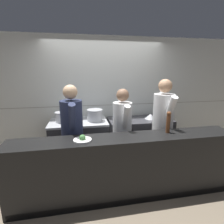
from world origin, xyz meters
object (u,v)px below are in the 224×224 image
Objects in this scene: plated_dish_main at (82,139)px; chef_line at (163,123)px; oven_range at (79,143)px; stock_pot at (62,117)px; chef_head_cook at (72,131)px; pepper_mill at (168,122)px; mixing_bowl_steel at (150,116)px; chefs_knife at (122,122)px; chef_sous at (122,130)px; sauce_pot at (95,115)px.

chef_line reaches higher than plated_dish_main.
oven_range is 4.31× the size of stock_pot.
chef_line is (1.48, -0.63, 0.52)m from oven_range.
oven_range is at bearing 76.48° from chef_head_cook.
stock_pot reaches higher than oven_range.
chef_head_cook reaches higher than stock_pot.
oven_range is 1.84m from pepper_mill.
plated_dish_main reaches higher than mixing_bowl_steel.
chefs_knife is at bearing 22.70° from chef_head_cook.
mixing_bowl_steel is 1.83m from plated_dish_main.
chef_sous reaches higher than chefs_knife.
chefs_knife is 1.31× the size of plated_dish_main.
oven_range is at bearing 93.03° from plated_dish_main.
chef_line reaches higher than chef_head_cook.
mixing_bowl_steel is 0.71× the size of pepper_mill.
sauce_pot reaches higher than stock_pot.
plated_dish_main is at bearing -103.80° from sauce_pot.
chef_sous is at bearing 176.57° from chef_line.
stock_pot is at bearing 102.77° from chef_head_cook.
mixing_bowl_steel is (1.19, 0.03, -0.09)m from sauce_pot.
chef_head_cook is at bearing -151.92° from chefs_knife.
stock_pot is 1.05× the size of plated_dish_main.
chef_head_cook reaches higher than pepper_mill.
sauce_pot reaches higher than chefs_knife.
plated_dish_main is (-0.26, -1.08, -0.05)m from sauce_pot.
chefs_knife is 0.79m from chef_line.
chef_head_cook is 0.85m from chef_sous.
chef_sous reaches higher than oven_range.
mixing_bowl_steel is 0.96× the size of plated_dish_main.
stock_pot reaches higher than plated_dish_main.
stock_pot is at bearing 108.25° from plated_dish_main.
oven_range is 0.64× the size of chef_line.
pepper_mill is 0.20× the size of chef_head_cook.
chef_head_cook reaches higher than chefs_knife.
plated_dish_main reaches higher than chefs_knife.
chef_line is (1.16, -0.59, -0.06)m from sauce_pot.
chefs_knife is (0.53, -0.11, -0.14)m from sauce_pot.
sauce_pot is at bearing -178.59° from mixing_bowl_steel.
stock_pot is 0.15× the size of chef_line.
plated_dish_main is (0.37, -1.12, -0.04)m from stock_pot.
sauce_pot is at bearing 76.20° from plated_dish_main.
oven_range is at bearing 142.50° from pepper_mill.
oven_range is 0.67× the size of chef_head_cook.
plated_dish_main is 0.16× the size of chef_sous.
chef_head_cook is (-0.15, 0.46, -0.04)m from plated_dish_main.
chef_head_cook is (0.22, -0.66, -0.08)m from stock_pot.
sauce_pot is 1.30m from chef_line.
chef_line is (1.42, 0.49, -0.01)m from plated_dish_main.
chef_line reaches higher than mixing_bowl_steel.
chef_line is (0.63, -0.48, 0.08)m from chefs_knife.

